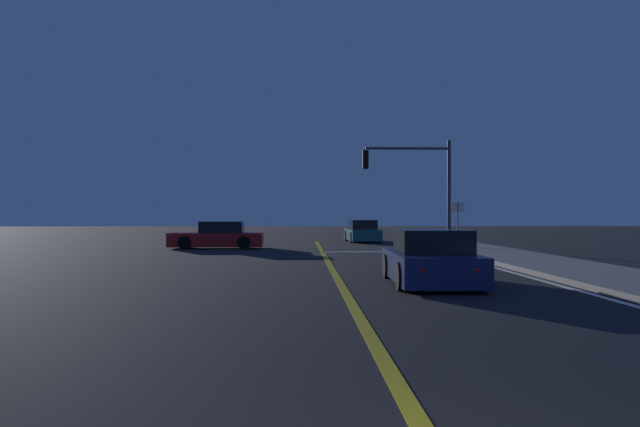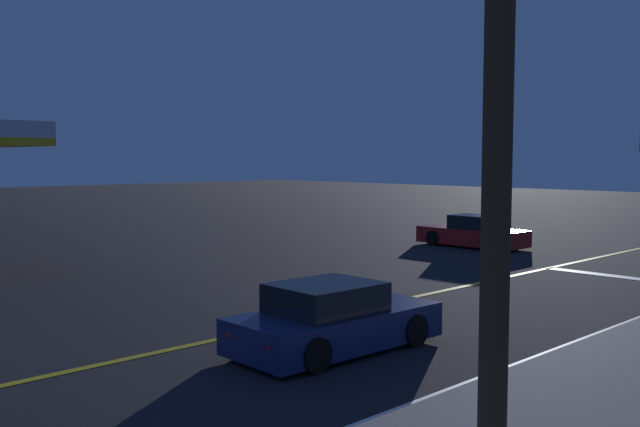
% 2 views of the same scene
% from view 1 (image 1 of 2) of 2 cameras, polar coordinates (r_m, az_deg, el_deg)
% --- Properties ---
extents(sidewalk_right, '(3.20, 45.60, 0.15)m').
position_cam_1_polar(sidewalk_right, '(18.01, 24.81, -5.26)').
color(sidewalk_right, gray).
rests_on(sidewalk_right, ground).
extents(lane_line_center, '(0.20, 43.06, 0.01)m').
position_cam_1_polar(lane_line_center, '(16.16, 1.66, -6.11)').
color(lane_line_center, gold).
rests_on(lane_line_center, ground).
extents(lane_line_edge_right, '(0.16, 43.06, 0.01)m').
position_cam_1_polar(lane_line_edge_right, '(17.27, 19.29, -5.71)').
color(lane_line_edge_right, white).
rests_on(lane_line_edge_right, ground).
extents(stop_bar, '(5.46, 0.50, 0.01)m').
position_cam_1_polar(stop_bar, '(27.51, 5.95, -3.59)').
color(stop_bar, white).
rests_on(stop_bar, ground).
extents(car_following_oncoming_navy, '(2.07, 4.35, 1.34)m').
position_cam_1_polar(car_following_oncoming_navy, '(15.09, 10.33, -4.34)').
color(car_following_oncoming_navy, navy).
rests_on(car_following_oncoming_navy, ground).
extents(car_parked_curb_red, '(4.65, 1.85, 1.34)m').
position_cam_1_polar(car_parked_curb_red, '(30.60, -9.56, -2.15)').
color(car_parked_curb_red, maroon).
rests_on(car_parked_curb_red, ground).
extents(car_mid_block_teal, '(2.01, 4.45, 1.34)m').
position_cam_1_polar(car_mid_block_teal, '(37.47, 3.98, -1.76)').
color(car_mid_block_teal, '#195960').
rests_on(car_mid_block_teal, ground).
extents(traffic_signal_near_right, '(4.33, 0.28, 5.31)m').
position_cam_1_polar(traffic_signal_near_right, '(30.09, 8.97, 3.51)').
color(traffic_signal_near_right, '#38383D').
rests_on(traffic_signal_near_right, ground).
extents(street_sign_corner, '(0.56, 0.13, 2.27)m').
position_cam_1_polar(street_sign_corner, '(27.59, 12.76, -0.41)').
color(street_sign_corner, slate).
rests_on(street_sign_corner, ground).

